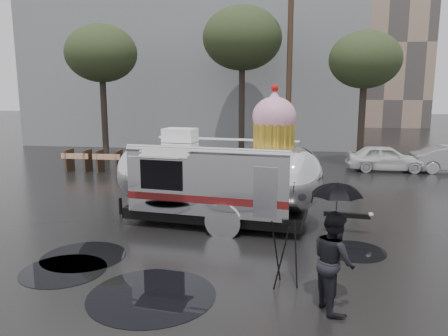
# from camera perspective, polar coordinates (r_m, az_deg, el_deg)

# --- Properties ---
(ground) EXTENTS (120.00, 120.00, 0.00)m
(ground) POSITION_cam_1_polar(r_m,az_deg,el_deg) (9.84, -6.88, -12.30)
(ground) COLOR black
(ground) RESTS_ON ground
(puddles) EXTENTS (11.05, 5.13, 0.01)m
(puddles) POSITION_cam_1_polar(r_m,az_deg,el_deg) (9.52, -14.97, -13.38)
(puddles) COLOR black
(puddles) RESTS_ON ground
(grey_building) EXTENTS (22.00, 12.00, 13.00)m
(grey_building) POSITION_cam_1_polar(r_m,az_deg,el_deg) (33.49, -3.07, 15.04)
(grey_building) COLOR slate
(grey_building) RESTS_ON ground
(utility_pole) EXTENTS (1.60, 0.28, 9.00)m
(utility_pole) POSITION_cam_1_polar(r_m,az_deg,el_deg) (22.78, 8.52, 12.39)
(utility_pole) COLOR #473323
(utility_pole) RESTS_ON ground
(tree_left) EXTENTS (3.64, 3.64, 6.95)m
(tree_left) POSITION_cam_1_polar(r_m,az_deg,el_deg) (23.77, -15.73, 14.12)
(tree_left) COLOR #382D26
(tree_left) RESTS_ON ground
(tree_mid) EXTENTS (4.20, 4.20, 8.03)m
(tree_mid) POSITION_cam_1_polar(r_m,az_deg,el_deg) (24.02, 2.39, 16.50)
(tree_mid) COLOR #382D26
(tree_mid) RESTS_ON ground
(tree_right) EXTENTS (3.36, 3.36, 6.42)m
(tree_right) POSITION_cam_1_polar(r_m,az_deg,el_deg) (22.09, 17.93, 13.21)
(tree_right) COLOR #382D26
(tree_right) RESTS_ON ground
(barricade_row) EXTENTS (4.30, 0.80, 1.00)m
(barricade_row) POSITION_cam_1_polar(r_m,az_deg,el_deg) (20.61, -14.74, 0.95)
(barricade_row) COLOR #473323
(barricade_row) RESTS_ON ground
(airstream_trailer) EXTENTS (7.31, 3.07, 3.96)m
(airstream_trailer) POSITION_cam_1_polar(r_m,az_deg,el_deg) (12.23, -0.52, -0.90)
(airstream_trailer) COLOR silver
(airstream_trailer) RESTS_ON ground
(person_right) EXTENTS (0.71, 0.94, 1.75)m
(person_right) POSITION_cam_1_polar(r_m,az_deg,el_deg) (7.86, 14.14, -11.69)
(person_right) COLOR black
(person_right) RESTS_ON ground
(umbrella_black) EXTENTS (1.06, 1.06, 2.27)m
(umbrella_black) POSITION_cam_1_polar(r_m,az_deg,el_deg) (7.53, 14.49, -4.37)
(umbrella_black) COLOR black
(umbrella_black) RESTS_ON ground
(tripod) EXTENTS (0.55, 0.54, 1.35)m
(tripod) POSITION_cam_1_polar(r_m,az_deg,el_deg) (8.58, 7.91, -10.29)
(tripod) COLOR black
(tripod) RESTS_ON ground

